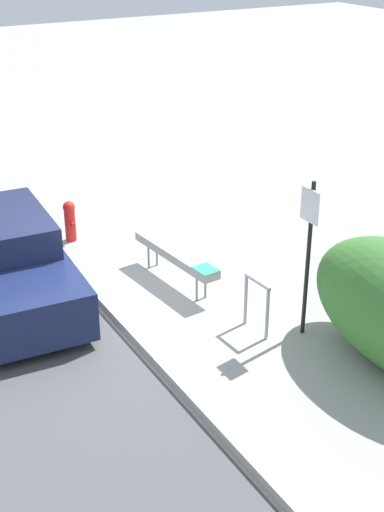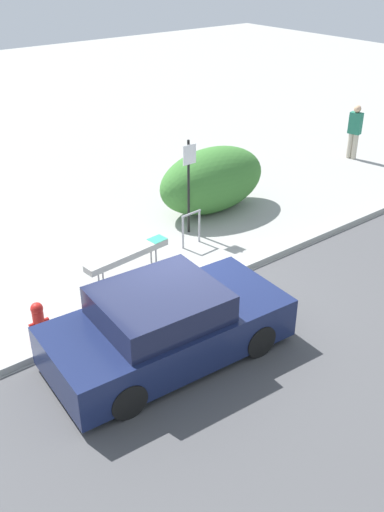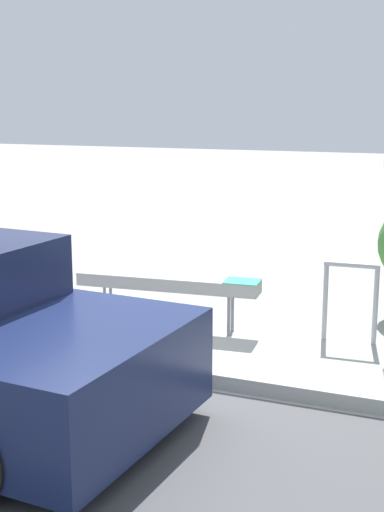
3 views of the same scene
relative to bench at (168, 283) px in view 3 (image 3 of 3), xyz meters
The scene contains 4 objects.
ground_plane 1.41m from the bench, 85.10° to the right, with size 60.00×60.00×0.00m, color #9E9E99.
curb 1.39m from the bench, 85.10° to the right, with size 60.00×0.20×0.13m.
bench is the anchor object (origin of this frame).
bike_rack 1.91m from the bench, ahead, with size 0.55×0.08×0.83m.
Camera 3 is at (2.95, -5.42, 2.38)m, focal length 50.00 mm.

